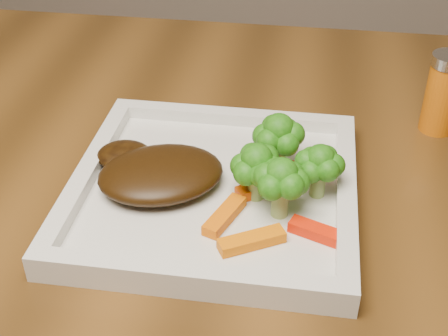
# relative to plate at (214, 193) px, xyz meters

# --- Properties ---
(plate) EXTENTS (0.27, 0.27, 0.01)m
(plate) POSITION_rel_plate_xyz_m (0.00, 0.00, 0.00)
(plate) COLOR silver
(plate) RESTS_ON dining_table
(steak) EXTENTS (0.15, 0.13, 0.03)m
(steak) POSITION_rel_plate_xyz_m (-0.05, -0.00, 0.02)
(steak) COLOR black
(steak) RESTS_ON plate
(broccoli_0) EXTENTS (0.08, 0.08, 0.07)m
(broccoli_0) POSITION_rel_plate_xyz_m (0.06, 0.04, 0.04)
(broccoli_0) COLOR #276210
(broccoli_0) RESTS_ON plate
(broccoli_1) EXTENTS (0.07, 0.07, 0.06)m
(broccoli_1) POSITION_rel_plate_xyz_m (0.10, 0.00, 0.04)
(broccoli_1) COLOR #2E5B0F
(broccoli_1) RESTS_ON plate
(broccoli_2) EXTENTS (0.07, 0.07, 0.06)m
(broccoli_2) POSITION_rel_plate_xyz_m (0.07, -0.03, 0.04)
(broccoli_2) COLOR #287112
(broccoli_2) RESTS_ON plate
(broccoli_3) EXTENTS (0.06, 0.06, 0.06)m
(broccoli_3) POSITION_rel_plate_xyz_m (0.04, -0.01, 0.04)
(broccoli_3) COLOR #176B11
(broccoli_3) RESTS_ON plate
(carrot_0) EXTENTS (0.06, 0.04, 0.01)m
(carrot_0) POSITION_rel_plate_xyz_m (0.05, -0.08, 0.01)
(carrot_0) COLOR orange
(carrot_0) RESTS_ON plate
(carrot_1) EXTENTS (0.06, 0.03, 0.01)m
(carrot_1) POSITION_rel_plate_xyz_m (0.10, -0.06, 0.01)
(carrot_1) COLOR red
(carrot_1) RESTS_ON plate
(carrot_2) EXTENTS (0.03, 0.06, 0.01)m
(carrot_2) POSITION_rel_plate_xyz_m (0.02, -0.05, 0.01)
(carrot_2) COLOR #E06103
(carrot_2) RESTS_ON plate
(carrot_3) EXTENTS (0.06, 0.03, 0.01)m
(carrot_3) POSITION_rel_plate_xyz_m (0.10, 0.04, 0.01)
(carrot_3) COLOR #F42803
(carrot_3) RESTS_ON plate
(carrot_6) EXTENTS (0.05, 0.04, 0.01)m
(carrot_6) POSITION_rel_plate_xyz_m (0.05, 0.00, 0.01)
(carrot_6) COLOR #DB4603
(carrot_6) RESTS_ON plate
(spice_shaker) EXTENTS (0.05, 0.05, 0.09)m
(spice_shaker) POSITION_rel_plate_xyz_m (0.23, 0.17, 0.04)
(spice_shaker) COLOR #C6600B
(spice_shaker) RESTS_ON dining_table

